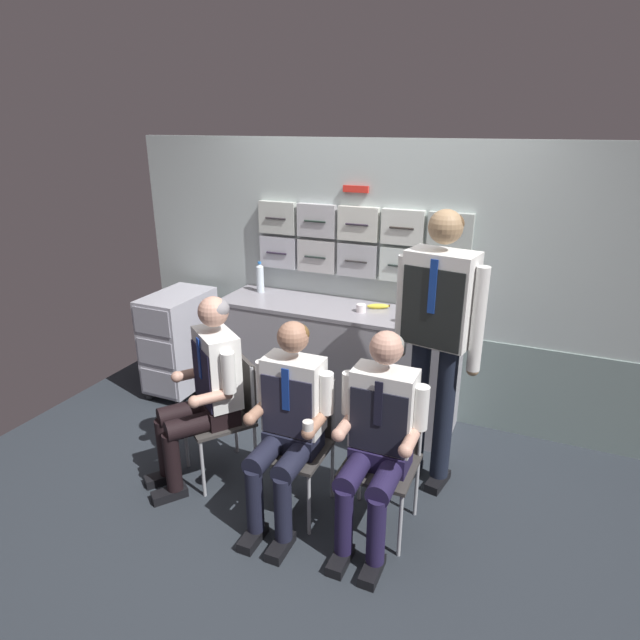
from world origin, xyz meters
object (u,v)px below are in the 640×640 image
object	(u,v)px
crew_member_standing	(437,326)
folding_chair_center	(300,428)
crew_member_left	(206,384)
folding_chair_right	(386,444)
crew_member_right	(378,433)
service_trolley	(180,340)
folding_chair_left	(231,403)
crew_member_center	(288,418)
snack_banana	(378,306)
coffee_cup_white	(402,317)
water_bottle_clear	(421,297)

from	to	relation	value
crew_member_standing	folding_chair_center	bearing A→B (deg)	-142.68
crew_member_left	folding_chair_right	size ratio (longest dim) A/B	1.52
crew_member_left	crew_member_standing	xyz separation A→B (m)	(1.33, 0.55, 0.41)
crew_member_left	folding_chair_center	distance (m)	0.67
crew_member_right	crew_member_standing	xyz separation A→B (m)	(0.16, 0.63, 0.42)
service_trolley	crew_member_left	bearing A→B (deg)	-44.61
folding_chair_left	crew_member_right	distance (m)	1.11
folding_chair_center	crew_member_standing	world-z (taller)	crew_member_standing
folding_chair_left	service_trolley	bearing A→B (deg)	142.19
crew_member_center	folding_chair_right	distance (m)	0.59
crew_member_standing	snack_banana	distance (m)	0.89
service_trolley	folding_chair_right	size ratio (longest dim) A/B	1.08
crew_member_center	crew_member_standing	world-z (taller)	crew_member_standing
service_trolley	coffee_cup_white	world-z (taller)	coffee_cup_white
folding_chair_center	folding_chair_right	distance (m)	0.53
service_trolley	folding_chair_right	xyz separation A→B (m)	(2.12, -0.86, 0.03)
service_trolley	coffee_cup_white	bearing A→B (deg)	1.69
crew_member_left	coffee_cup_white	xyz separation A→B (m)	(0.99, 1.00, 0.27)
service_trolley	coffee_cup_white	size ratio (longest dim) A/B	11.26
service_trolley	crew_member_center	distance (m)	1.93
crew_member_left	snack_banana	size ratio (longest dim) A/B	7.32
crew_member_right	coffee_cup_white	distance (m)	1.13
snack_banana	folding_chair_right	bearing A→B (deg)	-69.36
crew_member_standing	snack_banana	bearing A→B (deg)	131.34
coffee_cup_white	snack_banana	xyz separation A→B (m)	(-0.24, 0.21, -0.02)
folding_chair_center	folding_chair_right	size ratio (longest dim) A/B	1.00
folding_chair_right	coffee_cup_white	size ratio (longest dim) A/B	10.45
service_trolley	folding_chair_right	bearing A→B (deg)	-21.95
coffee_cup_white	snack_banana	world-z (taller)	coffee_cup_white
snack_banana	crew_member_left	bearing A→B (deg)	-121.59
crew_member_right	coffee_cup_white	size ratio (longest dim) A/B	15.55
folding_chair_left	crew_member_right	bearing A→B (deg)	-10.70
folding_chair_right	coffee_cup_white	xyz separation A→B (m)	(-0.18, 0.91, 0.45)
folding_chair_right	crew_member_standing	distance (m)	0.77
folding_chair_left	coffee_cup_white	bearing A→B (deg)	44.27
service_trolley	crew_member_left	world-z (taller)	crew_member_left
service_trolley	snack_banana	bearing A→B (deg)	9.09
folding_chair_left	folding_chair_center	distance (m)	0.56
crew_member_left	snack_banana	xyz separation A→B (m)	(0.75, 1.21, 0.25)
snack_banana	crew_member_right	bearing A→B (deg)	-71.75
folding_chair_left	coffee_cup_white	distance (m)	1.33
folding_chair_right	coffee_cup_white	world-z (taller)	coffee_cup_white
water_bottle_clear	crew_member_center	bearing A→B (deg)	-106.39
service_trolley	crew_member_center	xyz separation A→B (m)	(1.60, -1.07, 0.19)
folding_chair_right	crew_member_center	bearing A→B (deg)	-158.02
crew_member_left	coffee_cup_white	bearing A→B (deg)	45.28
crew_member_right	snack_banana	size ratio (longest dim) A/B	7.17
crew_member_standing	coffee_cup_white	distance (m)	0.58
crew_member_left	crew_member_right	size ratio (longest dim) A/B	1.02
folding_chair_left	folding_chair_center	bearing A→B (deg)	-9.50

